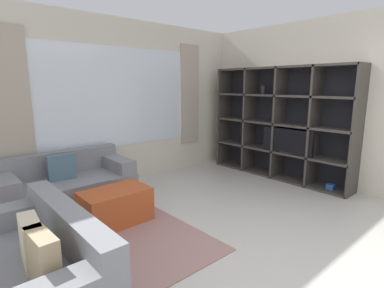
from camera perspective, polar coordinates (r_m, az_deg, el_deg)
name	(u,v)px	position (r m, az deg, el deg)	size (l,w,h in m)	color
ground_plane	(298,267)	(3.14, 19.49, -21.20)	(16.00, 16.00, 0.00)	beige
wall_back	(118,103)	(5.12, -13.92, 7.62)	(6.14, 0.11, 2.70)	beige
wall_right	(291,102)	(5.66, 18.29, 7.63)	(0.07, 4.48, 2.70)	beige
area_rug	(82,243)	(3.53, -20.24, -17.30)	(2.25, 2.33, 0.01)	gray
shelving_unit	(281,124)	(5.54, 16.55, 3.69)	(0.41, 2.63, 1.96)	#232328
couch_main	(67,186)	(4.48, -22.71, -7.47)	(1.70, 0.83, 0.73)	gray
couch_side	(32,272)	(2.68, -28.11, -20.77)	(0.83, 1.61, 0.73)	gray
ottoman	(116,207)	(3.79, -14.34, -11.48)	(0.79, 0.49, 0.42)	#B74C23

